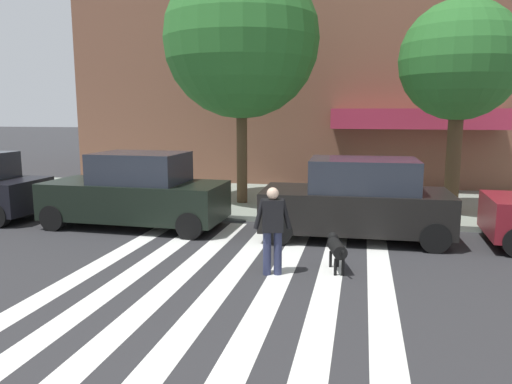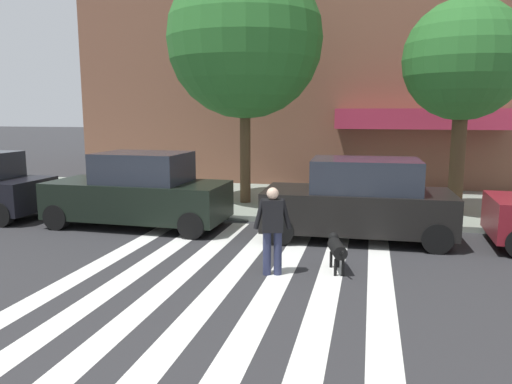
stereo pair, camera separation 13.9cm
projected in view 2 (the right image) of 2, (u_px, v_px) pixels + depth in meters
name	position (u px, v px, depth m)	size (l,w,h in m)	color
ground_plane	(184.00, 305.00, 7.67)	(160.00, 160.00, 0.00)	#2B2B2D
sidewalk_far	(284.00, 200.00, 16.25)	(80.00, 6.00, 0.15)	gray
crosswalk_stripes	(203.00, 306.00, 7.60)	(5.85, 11.30, 0.01)	silver
parked_car_behind_first	(139.00, 192.00, 12.75)	(4.70, 2.06, 1.96)	black
parked_car_third_in_line	(359.00, 201.00, 11.48)	(4.40, 2.12, 1.91)	black
street_tree_nearest	(245.00, 40.00, 14.74)	(4.72, 4.72, 7.34)	#4C3823
street_tree_middle	(464.00, 61.00, 13.05)	(3.22, 3.22, 5.82)	#4C3823
pedestrian_dog_walker	(272.00, 226.00, 8.93)	(0.70, 0.32, 1.64)	#282D4C
dog_on_leash	(337.00, 248.00, 9.23)	(0.44, 1.10, 0.65)	black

